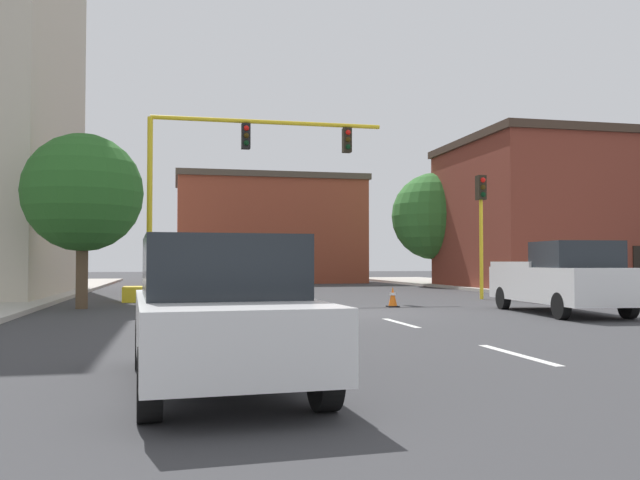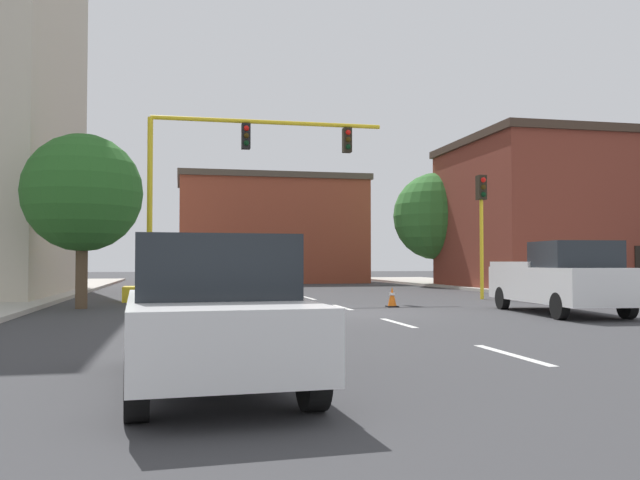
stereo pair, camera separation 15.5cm
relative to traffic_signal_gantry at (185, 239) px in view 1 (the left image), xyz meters
The scene contains 16 objects.
ground_plane 8.81m from the traffic_signal_gantry, 55.11° to the right, with size 160.00×160.00×0.00m, color #38383A.
sidewalk_right 17.19m from the traffic_signal_gantry, ahead, with size 6.00×56.00×0.14m, color #B2ADA3.
lane_stripe_seg_1 16.38m from the traffic_signal_gantry, 72.54° to the right, with size 0.16×2.40×0.01m, color silver.
lane_stripe_seg_2 11.33m from the traffic_signal_gantry, 64.00° to the right, with size 0.16×2.40×0.01m, color silver.
lane_stripe_seg_3 6.99m from the traffic_signal_gantry, 42.62° to the right, with size 0.16×2.40×0.01m, color silver.
lane_stripe_seg_4 5.47m from the traffic_signal_gantry, 11.85° to the left, with size 0.16×2.40×0.01m, color silver.
building_brick_center 22.60m from the traffic_signal_gantry, 74.41° to the left, with size 12.83×8.18×7.36m.
building_row_right 22.74m from the traffic_signal_gantry, 19.30° to the left, with size 13.96×9.92×7.99m.
traffic_signal_gantry is the anchor object (origin of this frame).
traffic_light_pole_right 11.39m from the traffic_signal_gantry, ahead, with size 0.32×0.47×4.80m.
tree_right_far 19.62m from the traffic_signal_gantry, 40.14° to the left, with size 5.23×5.23×6.79m.
tree_left_near 4.78m from the traffic_signal_gantry, 133.15° to the right, with size 3.65×3.65×5.41m.
pickup_truck_white 13.18m from the traffic_signal_gantry, 39.27° to the right, with size 2.49×5.56×1.99m.
sedan_white_near_left 17.20m from the traffic_signal_gantry, 89.46° to the right, with size 2.12×4.60×1.74m.
traffic_cone_roadside_a 4.37m from the traffic_signal_gantry, 58.26° to the right, with size 0.36×0.36×0.64m.
traffic_cone_roadside_b 8.19m from the traffic_signal_gantry, 35.55° to the right, with size 0.36×0.36×0.65m.
Camera 1 is at (-5.22, -18.03, 1.45)m, focal length 37.47 mm.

